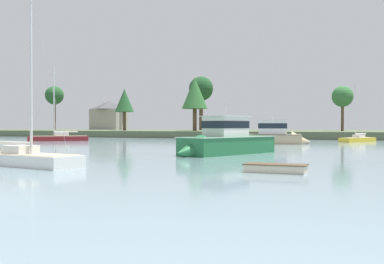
{
  "coord_description": "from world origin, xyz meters",
  "views": [
    {
      "loc": [
        11.66,
        -9.96,
        2.32
      ],
      "look_at": [
        -4.37,
        29.88,
        1.76
      ],
      "focal_mm": 42.37,
      "sensor_mm": 36.0,
      "label": 1
    }
  ],
  "objects_px": {
    "cruiser_sand": "(275,138)",
    "sailboat_maroon": "(59,139)",
    "sailboat_white": "(24,162)",
    "cruiser_green": "(221,146)",
    "dinghy_cream": "(276,170)",
    "sailboat_yellow": "(358,141)",
    "mooring_buoy_orange": "(193,144)"
  },
  "relations": [
    {
      "from": "sailboat_maroon",
      "to": "cruiser_green",
      "type": "distance_m",
      "value": 41.33
    },
    {
      "from": "cruiser_sand",
      "to": "dinghy_cream",
      "type": "relative_size",
      "value": 3.37
    },
    {
      "from": "sailboat_yellow",
      "to": "cruiser_green",
      "type": "height_order",
      "value": "sailboat_yellow"
    },
    {
      "from": "sailboat_yellow",
      "to": "sailboat_white",
      "type": "bearing_deg",
      "value": -108.74
    },
    {
      "from": "dinghy_cream",
      "to": "mooring_buoy_orange",
      "type": "relative_size",
      "value": 6.36
    },
    {
      "from": "cruiser_green",
      "to": "mooring_buoy_orange",
      "type": "xyz_separation_m",
      "value": [
        -9.05,
        16.52,
        -0.63
      ]
    },
    {
      "from": "dinghy_cream",
      "to": "cruiser_green",
      "type": "bearing_deg",
      "value": 118.88
    },
    {
      "from": "sailboat_white",
      "to": "cruiser_sand",
      "type": "bearing_deg",
      "value": 79.39
    },
    {
      "from": "sailboat_maroon",
      "to": "mooring_buoy_orange",
      "type": "relative_size",
      "value": 24.99
    },
    {
      "from": "cruiser_sand",
      "to": "cruiser_green",
      "type": "height_order",
      "value": "cruiser_green"
    },
    {
      "from": "sailboat_maroon",
      "to": "sailboat_yellow",
      "type": "bearing_deg",
      "value": 15.97
    },
    {
      "from": "sailboat_maroon",
      "to": "dinghy_cream",
      "type": "height_order",
      "value": "sailboat_maroon"
    },
    {
      "from": "sailboat_yellow",
      "to": "mooring_buoy_orange",
      "type": "xyz_separation_m",
      "value": [
        -18.43,
        -18.94,
        -0.12
      ]
    },
    {
      "from": "mooring_buoy_orange",
      "to": "cruiser_sand",
      "type": "bearing_deg",
      "value": 39.24
    },
    {
      "from": "dinghy_cream",
      "to": "mooring_buoy_orange",
      "type": "bearing_deg",
      "value": 118.79
    },
    {
      "from": "dinghy_cream",
      "to": "sailboat_yellow",
      "type": "height_order",
      "value": "sailboat_yellow"
    },
    {
      "from": "dinghy_cream",
      "to": "sailboat_yellow",
      "type": "relative_size",
      "value": 0.34
    },
    {
      "from": "cruiser_green",
      "to": "mooring_buoy_orange",
      "type": "height_order",
      "value": "cruiser_green"
    },
    {
      "from": "cruiser_sand",
      "to": "cruiser_green",
      "type": "relative_size",
      "value": 0.94
    },
    {
      "from": "sailboat_yellow",
      "to": "cruiser_green",
      "type": "bearing_deg",
      "value": -104.81
    },
    {
      "from": "cruiser_sand",
      "to": "sailboat_yellow",
      "type": "relative_size",
      "value": 1.16
    },
    {
      "from": "sailboat_yellow",
      "to": "cruiser_green",
      "type": "relative_size",
      "value": 0.81
    },
    {
      "from": "cruiser_green",
      "to": "dinghy_cream",
      "type": "bearing_deg",
      "value": -61.12
    },
    {
      "from": "sailboat_yellow",
      "to": "mooring_buoy_orange",
      "type": "height_order",
      "value": "sailboat_yellow"
    },
    {
      "from": "sailboat_yellow",
      "to": "cruiser_sand",
      "type": "bearing_deg",
      "value": -129.46
    },
    {
      "from": "cruiser_sand",
      "to": "sailboat_maroon",
      "type": "height_order",
      "value": "sailboat_maroon"
    },
    {
      "from": "dinghy_cream",
      "to": "sailboat_maroon",
      "type": "bearing_deg",
      "value": 139.24
    },
    {
      "from": "sailboat_white",
      "to": "sailboat_yellow",
      "type": "relative_size",
      "value": 1.14
    },
    {
      "from": "cruiser_sand",
      "to": "sailboat_white",
      "type": "xyz_separation_m",
      "value": [
        -7.09,
        -37.84,
        -0.55
      ]
    },
    {
      "from": "sailboat_white",
      "to": "dinghy_cream",
      "type": "relative_size",
      "value": 3.31
    },
    {
      "from": "sailboat_white",
      "to": "sailboat_yellow",
      "type": "bearing_deg",
      "value": 71.26
    },
    {
      "from": "sailboat_white",
      "to": "cruiser_green",
      "type": "distance_m",
      "value": 16.11
    }
  ]
}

